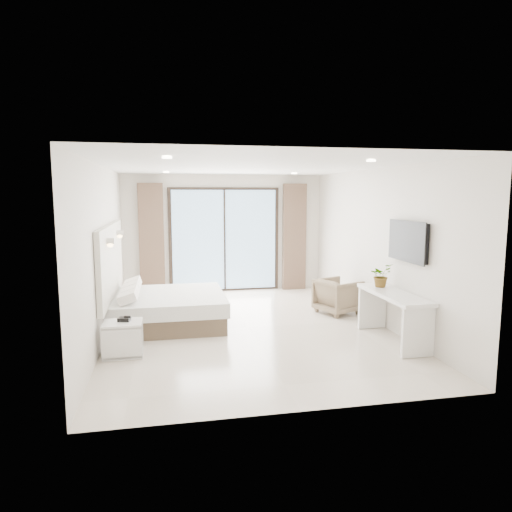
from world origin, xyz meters
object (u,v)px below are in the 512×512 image
at_px(nightstand, 123,339).
at_px(armchair, 338,294).
at_px(bed, 167,308).
at_px(console_desk, 393,306).

relative_size(nightstand, armchair, 0.74).
bearing_deg(nightstand, armchair, 22.65).
xyz_separation_m(nightstand, armchair, (3.81, 1.62, 0.12)).
bearing_deg(armchair, nightstand, 91.17).
distance_m(bed, nightstand, 1.59).
distance_m(console_desk, armchair, 1.80).
height_order(console_desk, armchair, console_desk).
bearing_deg(bed, armchair, 2.73).
relative_size(bed, console_desk, 1.21).
xyz_separation_m(bed, nightstand, (-0.61, -1.47, -0.04)).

